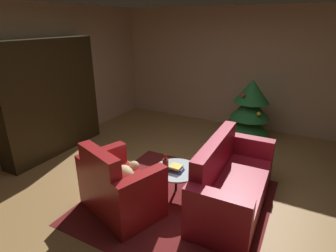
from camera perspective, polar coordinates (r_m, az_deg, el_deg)
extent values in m
plane|color=#9C7342|center=(3.98, 2.68, -14.09)|extent=(7.44, 7.44, 0.00)
cube|color=tan|center=(6.31, 15.42, 11.41)|extent=(5.91, 0.06, 2.60)
cube|color=tan|center=(5.30, -27.30, 8.04)|extent=(0.06, 6.32, 2.60)
cube|color=maroon|center=(3.84, 1.93, -15.52)|extent=(2.32, 2.29, 0.01)
cube|color=black|center=(5.14, -22.42, 5.15)|extent=(0.03, 1.94, 2.03)
cube|color=black|center=(5.89, -16.52, 7.79)|extent=(0.38, 0.02, 2.03)
cube|color=black|center=(5.60, -22.17, -4.54)|extent=(0.35, 1.89, 0.03)
cube|color=black|center=(5.48, -22.65, -1.38)|extent=(0.35, 1.89, 0.03)
cube|color=black|center=(5.37, -23.15, 1.92)|extent=(0.35, 1.89, 0.02)
cube|color=black|center=(5.27, -23.67, 5.35)|extent=(0.35, 1.89, 0.02)
cube|color=black|center=(5.20, -24.21, 8.88)|extent=(0.35, 1.89, 0.02)
cube|color=black|center=(5.15, -24.78, 12.50)|extent=(0.35, 1.89, 0.02)
cube|color=black|center=(5.12, -25.37, 16.17)|extent=(0.35, 1.89, 0.03)
cube|color=black|center=(5.40, -24.56, 4.94)|extent=(0.05, 0.86, 0.54)
cube|color=black|center=(5.38, -24.40, 4.92)|extent=(0.03, 0.89, 0.57)
cube|color=#357040|center=(6.15, -16.80, -0.02)|extent=(0.17, 0.03, 0.28)
cube|color=teal|center=(6.11, -16.92, -0.27)|extent=(0.22, 0.04, 0.26)
cube|color=#453E33|center=(6.11, -17.30, -0.71)|extent=(0.17, 0.03, 0.18)
cube|color=#12708E|center=(6.07, -17.37, -0.88)|extent=(0.23, 0.03, 0.18)
cube|color=#3E7638|center=(6.03, -17.73, -0.62)|extent=(0.22, 0.04, 0.27)
cube|color=purple|center=(6.00, -18.11, -0.84)|extent=(0.20, 0.05, 0.25)
cube|color=#156984|center=(5.97, -18.34, -1.12)|extent=(0.22, 0.04, 0.23)
cube|color=#3F2617|center=(6.02, -16.62, 2.71)|extent=(0.28, 0.04, 0.23)
cube|color=gold|center=(6.00, -17.03, 2.44)|extent=(0.26, 0.05, 0.20)
cube|color=#563023|center=(5.97, -17.41, 2.46)|extent=(0.24, 0.04, 0.23)
cube|color=purple|center=(5.96, -17.93, 2.38)|extent=(0.18, 0.04, 0.24)
cube|color=gold|center=(5.94, -18.27, 2.07)|extent=(0.17, 0.05, 0.20)
cube|color=#2B4E98|center=(5.78, -17.85, 12.09)|extent=(0.28, 0.03, 0.23)
cube|color=purple|center=(5.76, -18.18, 11.87)|extent=(0.27, 0.05, 0.20)
cube|color=#105299|center=(5.73, -18.54, 11.83)|extent=(0.26, 0.03, 0.21)
cube|color=gold|center=(5.71, -18.88, 11.73)|extent=(0.25, 0.03, 0.20)
cube|color=#116C7F|center=(5.68, -19.14, 11.71)|extent=(0.25, 0.04, 0.22)
cube|color=#BC999C|center=(5.78, -18.43, 15.38)|extent=(0.20, 0.04, 0.23)
cube|color=#418B4D|center=(5.75, -18.79, 15.40)|extent=(0.19, 0.03, 0.25)
cube|color=red|center=(5.70, -18.87, 15.47)|extent=(0.26, 0.04, 0.27)
cube|color=#398D36|center=(5.67, -19.33, 15.08)|extent=(0.23, 0.04, 0.21)
cube|color=#413A1C|center=(5.64, -19.67, 15.29)|extent=(0.24, 0.03, 0.27)
cube|color=maroon|center=(3.64, -9.66, -14.06)|extent=(0.90, 0.89, 0.43)
cube|color=maroon|center=(3.29, -14.10, -9.05)|extent=(0.72, 0.38, 0.51)
cube|color=maroon|center=(3.27, -5.48, -15.43)|extent=(0.37, 0.70, 0.70)
cube|color=maroon|center=(3.89, -13.35, -9.48)|extent=(0.37, 0.70, 0.70)
ellipsoid|color=#CDB782|center=(3.50, -8.93, -9.67)|extent=(0.32, 0.26, 0.18)
sphere|color=#CDB782|center=(3.53, -7.15, -8.32)|extent=(0.13, 0.13, 0.13)
cube|color=maroon|center=(3.78, 13.65, -13.30)|extent=(0.76, 1.44, 0.39)
cube|color=maroon|center=(3.61, 9.87, -6.42)|extent=(0.19, 1.43, 0.52)
cube|color=maroon|center=(3.07, 10.06, -18.96)|extent=(0.73, 0.19, 0.67)
cube|color=maroon|center=(4.40, 16.35, -6.25)|extent=(0.73, 0.19, 0.67)
cylinder|color=black|center=(3.73, 4.24, -12.80)|extent=(0.04, 0.04, 0.43)
cylinder|color=black|center=(3.93, 1.69, -10.78)|extent=(0.04, 0.04, 0.43)
cylinder|color=black|center=(3.71, -0.43, -12.96)|extent=(0.04, 0.04, 0.43)
cylinder|color=silver|center=(3.67, 1.85, -9.22)|extent=(0.62, 0.62, 0.02)
cube|color=#2B4A92|center=(3.63, 1.49, -9.19)|extent=(0.22, 0.16, 0.02)
cube|color=#3D5387|center=(3.61, 1.77, -8.90)|extent=(0.18, 0.11, 0.03)
cube|color=gold|center=(3.60, 1.67, -8.54)|extent=(0.15, 0.14, 0.03)
cylinder|color=#5D2113|center=(3.54, -0.52, -8.41)|extent=(0.08, 0.08, 0.20)
cylinder|color=#5D2113|center=(3.48, -0.53, -6.50)|extent=(0.03, 0.03, 0.07)
cylinder|color=brown|center=(5.82, 16.25, -2.13)|extent=(0.08, 0.08, 0.15)
cone|color=#226C31|center=(5.72, 16.55, 0.58)|extent=(0.86, 0.86, 0.44)
cone|color=#226C31|center=(5.61, 16.90, 3.74)|extent=(0.77, 0.77, 0.44)
cone|color=#226C31|center=(5.53, 17.27, 7.01)|extent=(0.68, 0.68, 0.44)
sphere|color=red|center=(5.32, 15.53, 6.23)|extent=(0.07, 0.07, 0.07)
sphere|color=yellow|center=(5.37, 18.52, 2.45)|extent=(0.08, 0.08, 0.08)
sphere|color=yellow|center=(5.72, 15.00, 6.51)|extent=(0.05, 0.05, 0.05)
sphere|color=red|center=(5.91, 18.06, 3.88)|extent=(0.06, 0.06, 0.06)
sphere|color=red|center=(5.70, 13.10, 1.56)|extent=(0.06, 0.06, 0.06)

